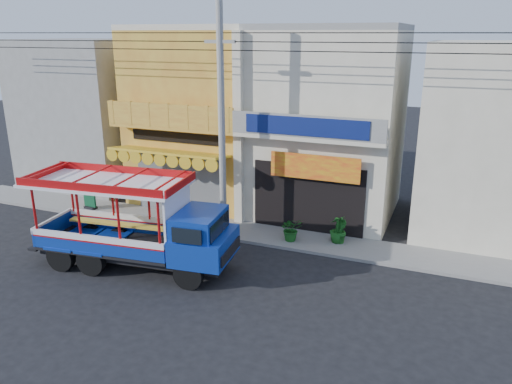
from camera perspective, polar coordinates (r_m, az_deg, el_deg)
ground at (r=17.29m, az=-5.41°, el=-9.53°), size 90.00×90.00×0.00m
sidewalk at (r=20.56m, az=-0.31°, el=-4.68°), size 30.00×2.00×0.12m
shophouse_left at (r=24.59m, az=-5.51°, el=8.78°), size 6.00×7.50×8.24m
shophouse_right at (r=22.49m, az=8.33°, el=7.84°), size 6.00×6.75×8.24m
party_pilaster at (r=20.56m, az=-2.02°, el=6.79°), size 0.35×0.30×8.00m
filler_building_left at (r=28.54m, az=-18.19°, el=8.61°), size 6.00×6.00×7.60m
filler_building_right at (r=22.04m, az=26.32°, el=5.17°), size 6.00×6.00×7.60m
utility_pole at (r=18.93m, az=-3.56°, el=8.99°), size 28.00×0.26×9.00m
songthaew_truck at (r=17.46m, az=-12.38°, el=-3.82°), size 7.35×3.07×3.33m
green_sign at (r=24.26m, az=-18.46°, el=-0.81°), size 0.69×0.39×1.06m
potted_plant_a at (r=19.57m, az=4.05°, el=-4.24°), size 1.12×1.09×0.95m
potted_plant_b at (r=19.61m, az=9.63°, el=-4.44°), size 0.60×0.64×0.92m
potted_plant_c at (r=19.59m, az=9.34°, el=-4.18°), size 0.85×0.85×1.09m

